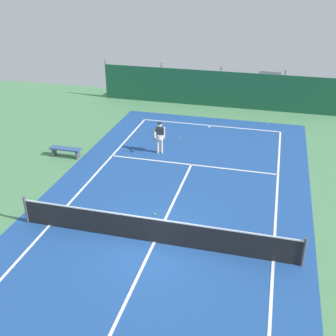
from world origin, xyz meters
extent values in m
plane|color=#4C8456|center=(0.00, 0.00, 0.00)|extent=(36.00, 36.00, 0.00)
cube|color=#1E478C|center=(0.00, 0.00, 0.00)|extent=(11.02, 26.60, 0.01)
cube|color=white|center=(0.00, 11.90, 0.01)|extent=(8.22, 0.10, 0.01)
cube|color=white|center=(-4.11, 0.00, 0.01)|extent=(0.10, 23.80, 0.01)
cube|color=white|center=(4.11, 0.00, 0.01)|extent=(0.10, 23.80, 0.01)
cube|color=white|center=(0.00, 6.40, 0.01)|extent=(8.22, 0.10, 0.01)
cube|color=white|center=(0.00, 0.00, 0.01)|extent=(0.10, 12.80, 0.01)
cube|color=white|center=(0.00, 11.75, 0.01)|extent=(0.10, 0.30, 0.01)
cube|color=black|center=(0.00, 0.00, 0.47)|extent=(9.92, 0.03, 0.95)
cube|color=white|center=(0.00, 0.00, 0.97)|extent=(9.92, 0.04, 0.05)
cylinder|color=#47474C|center=(-5.01, 0.00, 0.55)|extent=(0.10, 0.10, 1.10)
cylinder|color=#47474C|center=(5.01, 0.00, 0.55)|extent=(0.10, 0.10, 1.10)
cube|color=#195138|center=(0.00, 15.62, 1.20)|extent=(16.22, 0.06, 2.40)
cylinder|color=#595B60|center=(-8.11, 15.68, 1.35)|extent=(0.08, 0.08, 2.70)
cylinder|color=#595B60|center=(-4.05, 15.68, 1.35)|extent=(0.08, 0.08, 2.70)
cylinder|color=#595B60|center=(0.00, 15.68, 1.35)|extent=(0.08, 0.08, 2.70)
cylinder|color=#595B60|center=(4.05, 15.68, 1.35)|extent=(0.08, 0.08, 2.70)
cube|color=#234C1E|center=(0.00, 16.22, 0.55)|extent=(14.60, 0.70, 1.10)
cylinder|color=beige|center=(-1.76, 7.39, 0.41)|extent=(0.12, 0.12, 0.82)
cylinder|color=beige|center=(-1.96, 7.35, 0.41)|extent=(0.12, 0.12, 0.82)
cylinder|color=white|center=(-1.86, 7.37, 0.90)|extent=(0.40, 0.40, 0.22)
cube|color=#1E232D|center=(-1.86, 7.37, 1.10)|extent=(0.40, 0.28, 0.56)
sphere|color=beige|center=(-1.86, 7.37, 1.53)|extent=(0.22, 0.22, 0.22)
cylinder|color=black|center=(-1.86, 7.37, 1.62)|extent=(0.23, 0.23, 0.04)
cylinder|color=beige|center=(-1.64, 7.43, 1.13)|extent=(0.09, 0.09, 0.58)
cylinder|color=beige|center=(-2.05, 7.20, 1.13)|extent=(0.22, 0.53, 0.41)
cylinder|color=black|center=(-2.03, 6.89, 1.02)|extent=(0.10, 0.27, 0.13)
torus|color=teal|center=(-2.03, 6.89, 1.24)|extent=(0.33, 0.20, 0.29)
sphere|color=#CCDB33|center=(-1.34, 9.46, 0.03)|extent=(0.07, 0.07, 0.07)
sphere|color=#CCDB33|center=(-0.49, 1.71, 0.03)|extent=(0.07, 0.07, 0.07)
sphere|color=#CCDB33|center=(3.33, 12.84, 0.03)|extent=(0.07, 0.07, 0.07)
cube|color=navy|center=(3.04, 18.44, 0.72)|extent=(1.99, 4.28, 0.80)
cube|color=#2D333D|center=(3.04, 18.44, 1.40)|extent=(1.61, 1.96, 0.56)
cylinder|color=black|center=(2.20, 19.79, 0.32)|extent=(0.25, 0.65, 0.64)
cylinder|color=black|center=(4.00, 19.70, 0.32)|extent=(0.25, 0.65, 0.64)
cylinder|color=black|center=(2.08, 17.18, 0.32)|extent=(0.25, 0.65, 0.64)
cylinder|color=black|center=(3.88, 17.10, 0.32)|extent=(0.25, 0.65, 0.64)
cube|color=#335184|center=(-6.31, 5.70, 0.45)|extent=(1.60, 0.40, 0.08)
cube|color=#4C4C51|center=(-6.96, 5.70, 0.23)|extent=(0.08, 0.36, 0.45)
cube|color=#4C4C51|center=(-5.66, 5.70, 0.23)|extent=(0.08, 0.36, 0.45)
camera|label=1|loc=(3.50, -11.52, 8.99)|focal=44.73mm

